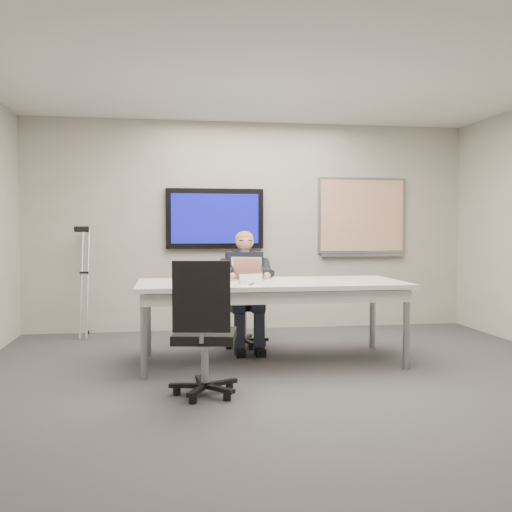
{
  "coord_description": "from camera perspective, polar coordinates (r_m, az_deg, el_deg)",
  "views": [
    {
      "loc": [
        -1.11,
        -4.66,
        1.36
      ],
      "look_at": [
        -0.22,
        1.17,
        1.08
      ],
      "focal_mm": 40.0,
      "sensor_mm": 36.0,
      "label": 1
    }
  ],
  "objects": [
    {
      "name": "floor",
      "position": [
        4.98,
        4.62,
        -13.15
      ],
      "size": [
        6.0,
        6.0,
        0.02
      ],
      "primitive_type": "cube",
      "color": "#363638",
      "rests_on": "ground"
    },
    {
      "name": "ceiling",
      "position": [
        5.0,
        4.75,
        19.43
      ],
      "size": [
        6.0,
        6.0,
        0.02
      ],
      "primitive_type": "cube",
      "color": "silver",
      "rests_on": "wall_back"
    },
    {
      "name": "wall_back",
      "position": [
        7.74,
        -0.47,
        3.0
      ],
      "size": [
        6.0,
        0.02,
        2.8
      ],
      "primitive_type": "cube",
      "color": "#A4A194",
      "rests_on": "ground"
    },
    {
      "name": "conference_table",
      "position": [
        5.81,
        1.52,
        -3.49
      ],
      "size": [
        2.69,
        1.12,
        0.83
      ],
      "rotation": [
        0.0,
        0.0,
        -0.0
      ],
      "color": "silver",
      "rests_on": "ground"
    },
    {
      "name": "tv_display",
      "position": [
        7.63,
        -4.13,
        3.75
      ],
      "size": [
        1.3,
        0.09,
        0.8
      ],
      "color": "black",
      "rests_on": "wall_back"
    },
    {
      "name": "whiteboard",
      "position": [
        8.08,
        10.53,
        3.87
      ],
      "size": [
        1.25,
        0.08,
        1.1
      ],
      "color": "gray",
      "rests_on": "wall_back"
    },
    {
      "name": "office_chair_far",
      "position": [
        6.69,
        -1.23,
        -6.11
      ],
      "size": [
        0.55,
        0.55,
        1.07
      ],
      "rotation": [
        0.0,
        0.0,
        -0.09
      ],
      "color": "black",
      "rests_on": "ground"
    },
    {
      "name": "office_chair_near",
      "position": [
        4.68,
        -5.18,
        -9.77
      ],
      "size": [
        0.62,
        0.62,
        1.12
      ],
      "rotation": [
        0.0,
        0.0,
        2.97
      ],
      "color": "black",
      "rests_on": "ground"
    },
    {
      "name": "seated_person",
      "position": [
        6.42,
        -0.97,
        -4.64
      ],
      "size": [
        0.42,
        0.72,
        1.34
      ],
      "rotation": [
        0.0,
        0.0,
        -0.03
      ],
      "color": "#212937",
      "rests_on": "office_chair_far"
    },
    {
      "name": "crutch",
      "position": [
        7.49,
        -16.77,
        -2.37
      ],
      "size": [
        0.32,
        0.85,
        1.5
      ],
      "primitive_type": null,
      "rotation": [
        -0.27,
        0.0,
        0.15
      ],
      "color": "#ADB1B5",
      "rests_on": "ground"
    },
    {
      "name": "laptop",
      "position": [
        6.01,
        -0.79,
        -1.81
      ],
      "size": [
        0.39,
        0.42,
        0.23
      ],
      "rotation": [
        0.0,
        0.0,
        -0.37
      ],
      "color": "#A6A6A9",
      "rests_on": "conference_table"
    },
    {
      "name": "name_tent",
      "position": [
        5.56,
        -0.52,
        -2.29
      ],
      "size": [
        0.24,
        0.13,
        0.09
      ],
      "primitive_type": null,
      "rotation": [
        0.0,
        0.0,
        0.27
      ],
      "color": "white",
      "rests_on": "conference_table"
    },
    {
      "name": "pen",
      "position": [
        5.47,
        -0.43,
        -2.81
      ],
      "size": [
        0.07,
        0.13,
        0.01
      ],
      "primitive_type": "cylinder",
      "rotation": [
        0.0,
        1.57,
        1.16
      ],
      "color": "black",
      "rests_on": "conference_table"
    }
  ]
}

